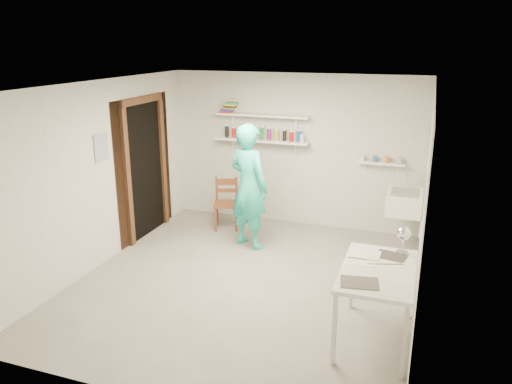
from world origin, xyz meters
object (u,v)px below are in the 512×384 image
(belfast_sink, at_px, (404,202))
(wooden_chair, at_px, (226,204))
(man, at_px, (249,186))
(work_table, at_px, (375,305))
(wall_clock, at_px, (248,162))
(desk_lamp, at_px, (404,233))

(belfast_sink, relative_size, wooden_chair, 0.74)
(belfast_sink, bearing_deg, man, -163.85)
(work_table, bearing_deg, wall_clock, 135.66)
(desk_lamp, bearing_deg, man, 147.90)
(wooden_chair, bearing_deg, work_table, -61.82)
(belfast_sink, distance_m, wall_clock, 2.28)
(wooden_chair, distance_m, work_table, 3.48)
(man, bearing_deg, wooden_chair, -19.12)
(wooden_chair, xyz_separation_m, work_table, (2.56, -2.36, -0.02))
(man, xyz_separation_m, wall_clock, (-0.09, 0.20, 0.30))
(work_table, distance_m, desk_lamp, 0.78)
(wall_clock, relative_size, desk_lamp, 2.23)
(belfast_sink, xyz_separation_m, man, (-2.10, -0.61, 0.20))
(man, height_order, work_table, man)
(wall_clock, height_order, wooden_chair, wall_clock)
(belfast_sink, relative_size, man, 0.33)
(desk_lamp, bearing_deg, wall_clock, 145.33)
(belfast_sink, bearing_deg, desk_lamp, -87.67)
(belfast_sink, height_order, wooden_chair, belfast_sink)
(belfast_sink, bearing_deg, work_table, -92.59)
(wall_clock, relative_size, work_table, 0.28)
(man, xyz_separation_m, wooden_chair, (-0.57, 0.53, -0.49))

